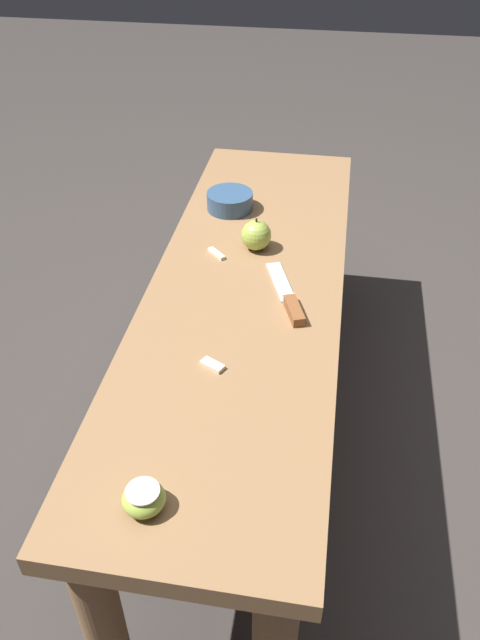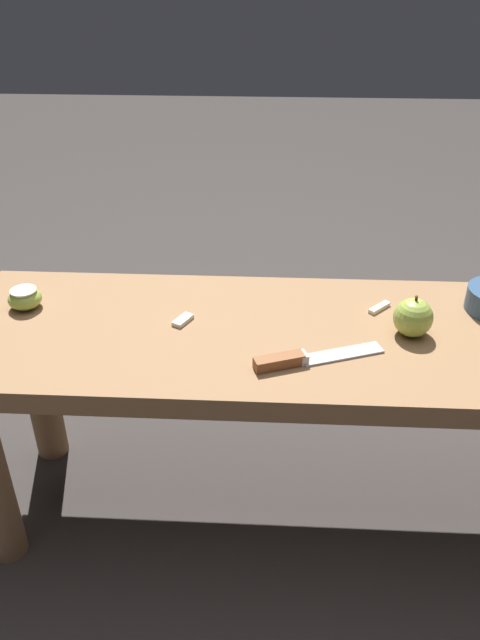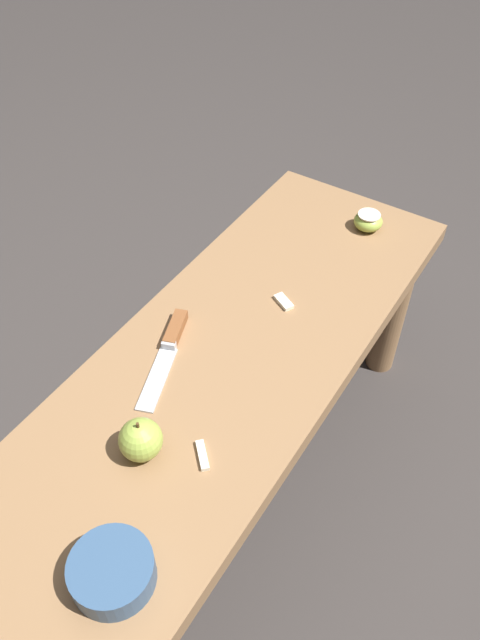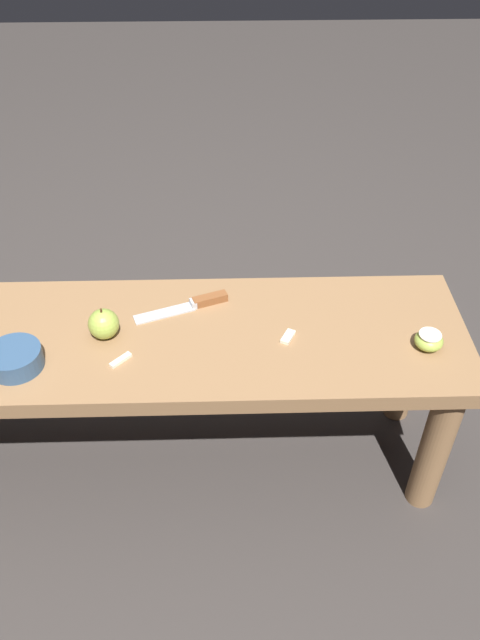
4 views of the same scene
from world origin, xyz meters
name	(u,v)px [view 3 (image 3 of 4)]	position (x,y,z in m)	size (l,w,h in m)	color
ground_plane	(205,515)	(0.00, 0.00, 0.00)	(8.00, 8.00, 0.00)	#383330
wooden_bench	(197,420)	(0.00, 0.00, 0.37)	(1.36, 0.41, 0.45)	olive
knife	(170,344)	(0.06, 0.10, 0.46)	(0.22, 0.10, 0.02)	#B7BABF
apple_whole	(141,440)	(-0.14, 0.00, 0.48)	(0.07, 0.07, 0.08)	#9EB747
apple_cut	(368,221)	(0.57, -0.06, 0.47)	(0.06, 0.06, 0.04)	#9EB747
apple_slice_near_knife	(284,302)	(0.27, -0.02, 0.45)	(0.04, 0.05, 0.01)	white
apple_slice_center	(202,455)	(-0.10, -0.08, 0.45)	(0.05, 0.05, 0.01)	white
bowl	(112,572)	(-0.31, -0.09, 0.47)	(0.12, 0.12, 0.04)	#335175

